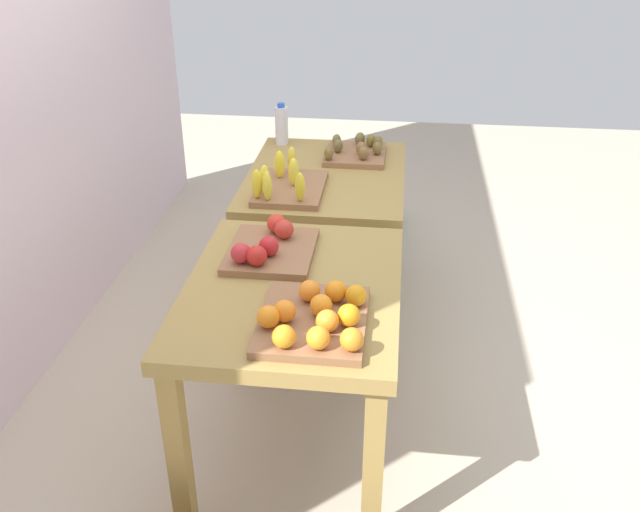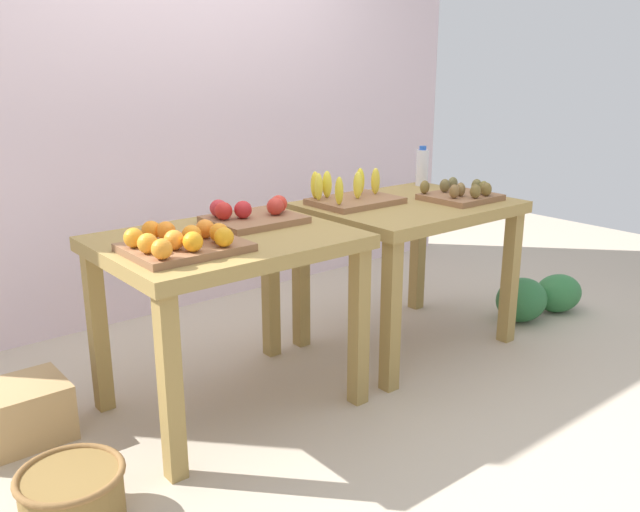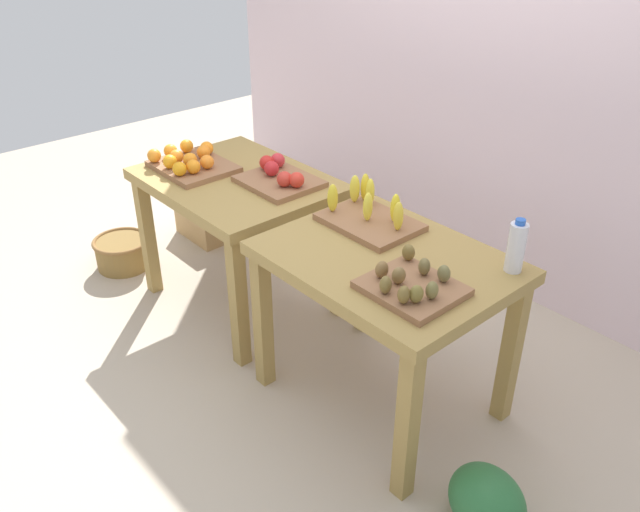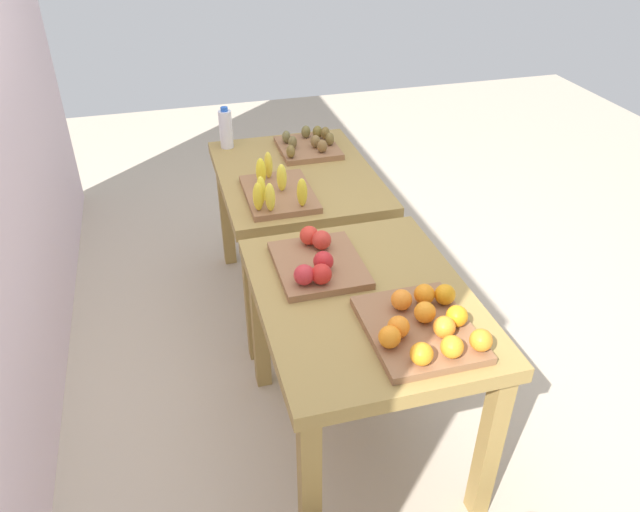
{
  "view_description": "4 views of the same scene",
  "coord_description": "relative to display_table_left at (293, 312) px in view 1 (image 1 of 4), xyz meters",
  "views": [
    {
      "loc": [
        -2.74,
        -0.37,
        2.12
      ],
      "look_at": [
        0.0,
        -0.04,
        0.62
      ],
      "focal_mm": 38.88,
      "sensor_mm": 36.0,
      "label": 1
    },
    {
      "loc": [
        -1.98,
        -2.36,
        1.49
      ],
      "look_at": [
        -0.06,
        -0.02,
        0.62
      ],
      "focal_mm": 37.4,
      "sensor_mm": 36.0,
      "label": 2
    },
    {
      "loc": [
        2.18,
        -1.81,
        2.19
      ],
      "look_at": [
        0.09,
        0.04,
        0.57
      ],
      "focal_mm": 36.73,
      "sensor_mm": 36.0,
      "label": 3
    },
    {
      "loc": [
        -2.3,
        0.65,
        2.18
      ],
      "look_at": [
        0.06,
        0.01,
        0.58
      ],
      "focal_mm": 34.38,
      "sensor_mm": 36.0,
      "label": 4
    }
  ],
  "objects": [
    {
      "name": "apple_bin",
      "position": [
        0.22,
        0.13,
        0.16
      ],
      "size": [
        0.4,
        0.34,
        0.11
      ],
      "color": "#8F6140",
      "rests_on": "display_table_left"
    },
    {
      "name": "orange_bin",
      "position": [
        -0.27,
        -0.12,
        0.16
      ],
      "size": [
        0.45,
        0.38,
        0.11
      ],
      "color": "#8F6140",
      "rests_on": "display_table_left"
    },
    {
      "name": "ground_plane",
      "position": [
        0.56,
        0.0,
        -0.68
      ],
      "size": [
        8.0,
        8.0,
        0.0
      ],
      "primitive_type": "plane",
      "color": "#B8A994"
    },
    {
      "name": "watermelon_pile",
      "position": [
        2.03,
        -0.24,
        -0.55
      ],
      "size": [
        0.68,
        0.37,
        0.27
      ],
      "color": "#2D6F39",
      "rests_on": "ground_plane"
    },
    {
      "name": "banana_crate",
      "position": [
        0.85,
        0.16,
        0.16
      ],
      "size": [
        0.44,
        0.32,
        0.17
      ],
      "color": "#8F6140",
      "rests_on": "display_table_right"
    },
    {
      "name": "water_bottle",
      "position": [
        1.54,
        0.3,
        0.23
      ],
      "size": [
        0.07,
        0.07,
        0.23
      ],
      "color": "silver",
      "rests_on": "display_table_right"
    },
    {
      "name": "kiwi_bin",
      "position": [
        1.37,
        -0.13,
        0.15
      ],
      "size": [
        0.36,
        0.32,
        0.1
      ],
      "color": "#8F6140",
      "rests_on": "display_table_right"
    },
    {
      "name": "display_table_right",
      "position": [
        1.12,
        0.0,
        0.0
      ],
      "size": [
        1.04,
        0.8,
        0.79
      ],
      "color": "olive",
      "rests_on": "ground_plane"
    },
    {
      "name": "display_table_left",
      "position": [
        0.0,
        0.0,
        0.0
      ],
      "size": [
        1.04,
        0.8,
        0.79
      ],
      "color": "olive",
      "rests_on": "ground_plane"
    }
  ]
}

